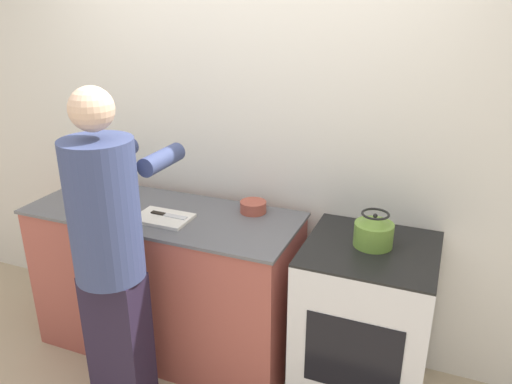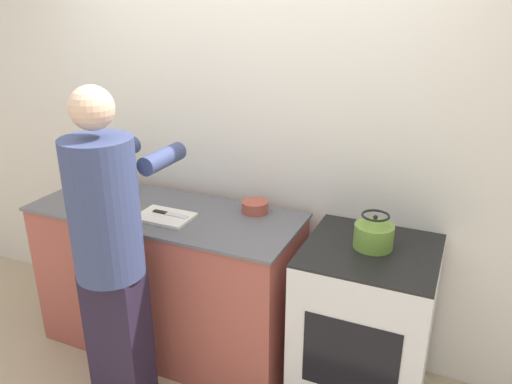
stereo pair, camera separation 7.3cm
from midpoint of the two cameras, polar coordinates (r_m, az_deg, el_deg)
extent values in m
cube|color=silver|center=(3.01, -1.70, 5.88)|extent=(8.00, 0.05, 2.60)
cube|color=#9E4C42|center=(3.18, -10.81, -10.14)|extent=(1.59, 0.61, 0.92)
cube|color=#56565B|center=(2.97, -11.42, -2.39)|extent=(1.62, 0.63, 0.02)
cube|color=silver|center=(2.82, 11.50, -14.77)|extent=(0.66, 0.65, 0.92)
cube|color=black|center=(2.58, 12.26, -6.33)|extent=(0.66, 0.65, 0.01)
cube|color=black|center=(2.54, 10.09, -17.98)|extent=(0.46, 0.01, 0.41)
cube|color=black|center=(2.82, -16.02, -16.39)|extent=(0.30, 0.18, 0.83)
cylinder|color=navy|center=(2.44, -17.81, -2.08)|extent=(0.34, 0.34, 0.69)
sphere|color=#D1A889|center=(2.30, -19.16, 8.95)|extent=(0.20, 0.20, 0.20)
cylinder|color=navy|center=(2.69, -16.65, 4.29)|extent=(0.09, 0.30, 0.09)
cylinder|color=navy|center=(2.52, -11.52, 3.67)|extent=(0.09, 0.30, 0.09)
cube|color=silver|center=(2.86, -11.28, -2.93)|extent=(0.31, 0.21, 0.02)
cube|color=silver|center=(2.84, -9.94, -2.78)|extent=(0.14, 0.04, 0.01)
cube|color=black|center=(2.90, -11.81, -2.39)|extent=(0.09, 0.03, 0.01)
cylinder|color=olive|center=(2.57, 12.49, -4.77)|extent=(0.20, 0.20, 0.12)
cone|color=olive|center=(2.54, 12.62, -3.24)|extent=(0.16, 0.16, 0.03)
sphere|color=black|center=(2.53, 12.67, -2.68)|extent=(0.02, 0.02, 0.02)
torus|color=black|center=(2.52, 12.69, -2.47)|extent=(0.14, 0.14, 0.01)
cylinder|color=#9E4738|center=(2.89, -1.04, -1.71)|extent=(0.15, 0.15, 0.07)
cylinder|color=#426684|center=(3.26, -16.09, 0.35)|extent=(0.12, 0.12, 0.09)
cylinder|color=tan|center=(3.21, -18.65, 0.08)|extent=(0.13, 0.13, 0.12)
cylinder|color=#28231E|center=(3.19, -18.79, 1.20)|extent=(0.14, 0.14, 0.01)
camera|label=1|loc=(0.04, -90.83, -0.33)|focal=35.00mm
camera|label=2|loc=(0.04, 89.17, 0.33)|focal=35.00mm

